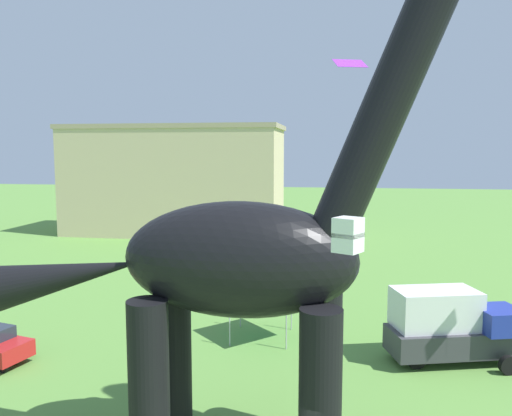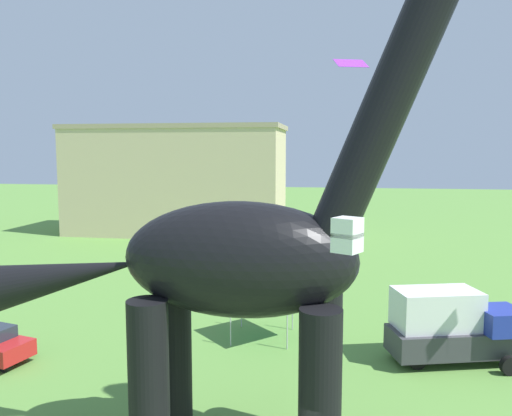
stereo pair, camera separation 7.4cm
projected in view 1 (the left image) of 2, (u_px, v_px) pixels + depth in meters
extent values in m
cylinder|color=black|center=(322.00, 366.00, 16.02)|extent=(1.17, 1.17, 5.07)
cylinder|color=black|center=(320.00, 400.00, 13.83)|extent=(1.17, 1.17, 5.07)
cylinder|color=black|center=(174.00, 356.00, 16.79)|extent=(1.17, 1.17, 5.07)
cylinder|color=black|center=(149.00, 387.00, 14.59)|extent=(1.17, 1.17, 5.07)
ellipsoid|color=black|center=(239.00, 259.00, 14.91)|extent=(6.94, 2.99, 3.41)
cylinder|color=black|center=(404.00, 63.00, 13.60)|extent=(4.98, 1.28, 9.88)
cone|color=black|center=(56.00, 278.00, 15.91)|extent=(6.09, 1.71, 2.89)
cylinder|color=black|center=(29.00, 349.00, 23.16)|extent=(0.65, 0.36, 0.62)
cylinder|color=black|center=(3.00, 365.00, 21.41)|extent=(0.65, 0.36, 0.62)
cube|color=#38383D|center=(453.00, 340.00, 22.47)|extent=(5.96, 3.54, 1.10)
cube|color=navy|center=(498.00, 319.00, 22.07)|extent=(2.25, 2.35, 1.00)
cube|color=silver|center=(435.00, 309.00, 22.44)|extent=(4.00, 2.91, 1.70)
cylinder|color=black|center=(493.00, 346.00, 23.25)|extent=(0.84, 0.47, 0.80)
cylinder|color=black|center=(508.00, 365.00, 21.19)|extent=(0.84, 0.47, 0.80)
cylinder|color=black|center=(409.00, 342.00, 23.83)|extent=(0.84, 0.47, 0.80)
cylinder|color=black|center=(416.00, 360.00, 21.76)|extent=(0.84, 0.47, 0.80)
cylinder|color=#B2B2B7|center=(291.00, 310.00, 26.47)|extent=(0.06, 0.06, 2.10)
cylinder|color=#B2B2B7|center=(286.00, 328.00, 23.82)|extent=(0.06, 0.06, 2.10)
cylinder|color=#B2B2B7|center=(240.00, 307.00, 26.89)|extent=(0.06, 0.06, 2.10)
cylinder|color=#B2B2B7|center=(230.00, 324.00, 24.25)|extent=(0.06, 0.06, 2.10)
pyramid|color=#287AE5|center=(262.00, 287.00, 25.19)|extent=(3.15, 3.15, 0.90)
cube|color=white|center=(323.00, 211.00, 37.05)|extent=(0.56, 0.56, 0.33)
cube|color=white|center=(323.00, 214.00, 37.07)|extent=(0.56, 0.56, 0.33)
cube|color=white|center=(348.00, 227.00, 11.46)|extent=(0.75, 0.75, 0.44)
cube|color=white|center=(348.00, 242.00, 11.50)|extent=(0.75, 0.75, 0.44)
cube|color=purple|center=(350.00, 63.00, 21.64)|extent=(1.54, 1.26, 0.47)
cube|color=#CCB78E|center=(175.00, 182.00, 57.52)|extent=(23.59, 9.54, 11.58)
cube|color=tan|center=(174.00, 128.00, 56.85)|extent=(24.06, 9.74, 0.50)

